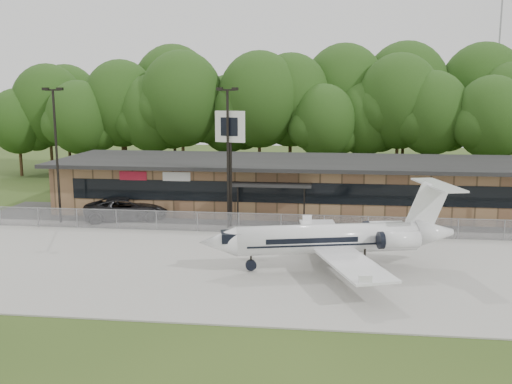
# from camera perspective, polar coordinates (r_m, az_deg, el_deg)

# --- Properties ---
(ground) EXTENTS (160.00, 160.00, 0.00)m
(ground) POSITION_cam_1_polar(r_m,az_deg,el_deg) (25.95, 2.13, -12.64)
(ground) COLOR #2A4017
(ground) RESTS_ON ground
(apron) EXTENTS (64.00, 18.00, 0.08)m
(apron) POSITION_cam_1_polar(r_m,az_deg,el_deg) (33.44, 3.30, -7.27)
(apron) COLOR #9E9B93
(apron) RESTS_ON ground
(parking_lot) EXTENTS (50.00, 9.00, 0.06)m
(parking_lot) POSITION_cam_1_polar(r_m,az_deg,el_deg) (44.53, 4.25, -2.86)
(parking_lot) COLOR #383835
(parking_lot) RESTS_ON ground
(terminal) EXTENTS (41.00, 11.65, 4.30)m
(terminal) POSITION_cam_1_polar(r_m,az_deg,el_deg) (48.46, 4.53, 0.79)
(terminal) COLOR #936F49
(terminal) RESTS_ON ground
(fence) EXTENTS (46.00, 0.04, 1.52)m
(fence) POSITION_cam_1_polar(r_m,az_deg,el_deg) (39.98, 3.95, -3.27)
(fence) COLOR gray
(fence) RESTS_ON ground
(treeline) EXTENTS (72.00, 12.00, 15.00)m
(treeline) POSITION_cam_1_polar(r_m,az_deg,el_deg) (65.92, 5.29, 7.92)
(treeline) COLOR #1E3912
(treeline) RESTS_ON ground
(radio_mast) EXTENTS (0.20, 0.20, 25.00)m
(radio_mast) POSITION_cam_1_polar(r_m,az_deg,el_deg) (74.62, 22.99, 11.27)
(radio_mast) COLOR gray
(radio_mast) RESTS_ON ground
(light_pole_left) EXTENTS (1.55, 0.30, 10.23)m
(light_pole_left) POSITION_cam_1_polar(r_m,az_deg,el_deg) (45.19, -19.36, 4.43)
(light_pole_left) COLOR black
(light_pole_left) RESTS_ON ground
(light_pole_mid) EXTENTS (1.55, 0.30, 10.23)m
(light_pole_mid) POSITION_cam_1_polar(r_m,az_deg,el_deg) (41.14, -2.84, 4.48)
(light_pole_mid) COLOR black
(light_pole_mid) RESTS_ON ground
(business_jet) EXTENTS (14.57, 13.10, 4.93)m
(business_jet) POSITION_cam_1_polar(r_m,az_deg,el_deg) (32.50, 8.03, -4.71)
(business_jet) COLOR white
(business_jet) RESTS_ON ground
(suv) EXTENTS (7.01, 4.90, 1.78)m
(suv) POSITION_cam_1_polar(r_m,az_deg,el_deg) (45.68, -12.87, -1.66)
(suv) COLOR #28282A
(suv) RESTS_ON ground
(pole_sign) EXTENTS (2.24, 0.79, 8.57)m
(pole_sign) POSITION_cam_1_polar(r_m,az_deg,el_deg) (41.35, -2.61, 5.31)
(pole_sign) COLOR black
(pole_sign) RESTS_ON ground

